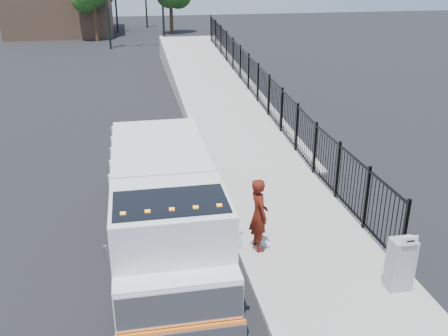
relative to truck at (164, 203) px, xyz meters
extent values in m
plane|color=black|center=(1.94, 0.21, -1.50)|extent=(120.00, 120.00, 0.00)
cube|color=#9E998E|center=(3.87, -1.79, -1.44)|extent=(3.55, 12.00, 0.12)
cube|color=#ADAAA3|center=(1.94, -1.79, -1.42)|extent=(0.30, 12.00, 0.16)
cube|color=#9E998E|center=(4.07, 16.21, -1.50)|extent=(3.95, 24.06, 3.19)
cube|color=black|center=(5.49, 12.21, -0.60)|extent=(0.10, 28.00, 1.80)
cube|color=black|center=(0.00, 0.39, -0.93)|extent=(1.04, 6.96, 0.22)
cube|color=white|center=(0.00, -1.96, 0.09)|extent=(2.41, 2.26, 2.05)
cube|color=white|center=(-0.01, -3.24, -0.42)|extent=(2.40, 0.72, 1.02)
cube|color=silver|center=(-0.01, -3.62, -0.42)|extent=(2.35, 0.09, 0.87)
cube|color=silver|center=(-0.01, -3.70, -0.93)|extent=(2.45, 0.19, 0.29)
cube|color=orange|center=(-0.01, -3.70, -0.78)|extent=(2.45, 0.06, 0.06)
cube|color=black|center=(0.00, -2.22, 0.70)|extent=(2.25, 1.33, 0.87)
cube|color=white|center=(0.00, 1.72, 0.09)|extent=(2.46, 4.30, 1.74)
cube|color=silver|center=(-1.28, -2.98, 0.55)|extent=(0.06, 0.06, 0.36)
cube|color=silver|center=(1.27, -2.99, 0.55)|extent=(0.06, 0.06, 0.36)
cube|color=orange|center=(-0.93, -2.57, 1.13)|extent=(0.10, 0.08, 0.06)
cube|color=orange|center=(-0.47, -2.57, 1.13)|extent=(0.10, 0.08, 0.06)
cube|color=orange|center=(-0.01, -2.58, 1.13)|extent=(0.10, 0.08, 0.06)
cube|color=orange|center=(0.45, -2.58, 1.13)|extent=(0.10, 0.08, 0.06)
cube|color=orange|center=(0.91, -2.58, 1.13)|extent=(0.10, 0.08, 0.06)
cylinder|color=black|center=(-1.08, -2.68, -0.98)|extent=(0.33, 1.02, 1.02)
cylinder|color=black|center=(1.07, -2.68, -0.98)|extent=(0.33, 1.02, 1.02)
cylinder|color=black|center=(-1.07, 2.34, -0.98)|extent=(0.33, 1.02, 1.02)
cylinder|color=black|center=(1.08, 2.33, -0.98)|extent=(0.33, 1.02, 1.02)
cylinder|color=black|center=(-1.07, 3.46, -0.98)|extent=(0.33, 1.02, 1.02)
cylinder|color=black|center=(1.08, 3.46, -0.98)|extent=(0.33, 1.02, 1.02)
imported|color=#52140A|center=(2.34, -0.27, -0.40)|extent=(0.53, 0.75, 1.94)
cube|color=gray|center=(5.04, -2.52, -0.75)|extent=(0.55, 0.40, 1.25)
cube|color=white|center=(5.04, -2.74, -0.02)|extent=(0.35, 0.04, 0.22)
ellipsoid|color=silver|center=(2.57, -0.21, -1.34)|extent=(0.29, 0.29, 0.07)
cylinder|color=black|center=(-2.06, 33.36, 2.50)|extent=(0.18, 0.18, 8.00)
cylinder|color=#382314|center=(-3.39, 37.94, 0.10)|extent=(0.36, 0.36, 3.20)
cylinder|color=#382314|center=(3.98, 42.05, 0.10)|extent=(0.36, 0.36, 3.20)
cylinder|color=#382314|center=(-3.23, 47.64, 0.10)|extent=(0.36, 0.36, 3.20)
camera|label=1|loc=(-0.61, -11.08, 5.54)|focal=40.00mm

